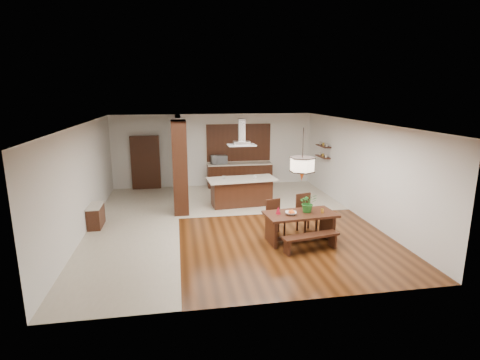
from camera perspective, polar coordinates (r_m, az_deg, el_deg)
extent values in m
plane|color=#3A1C0A|center=(11.16, -1.53, -6.32)|extent=(9.00, 9.00, 0.00)
cube|color=white|center=(10.55, -1.62, 8.69)|extent=(8.00, 9.00, 0.04)
cube|color=silver|center=(15.16, -3.99, 4.52)|extent=(8.00, 0.04, 2.90)
cube|color=silver|center=(6.51, 4.09, -7.32)|extent=(8.00, 0.04, 2.90)
cube|color=silver|center=(10.96, -22.76, 0.16)|extent=(0.04, 9.00, 2.90)
cube|color=silver|center=(11.98, 17.73, 1.61)|extent=(0.04, 9.00, 2.90)
cube|color=beige|center=(11.13, -15.78, -6.86)|extent=(2.50, 9.00, 0.01)
cube|color=beige|center=(13.71, 2.16, -2.56)|extent=(5.50, 4.00, 0.01)
cube|color=#3C230F|center=(10.55, -1.62, 8.61)|extent=(8.00, 9.00, 0.02)
cube|color=black|center=(11.84, -9.13, 1.93)|extent=(0.45, 1.00, 2.90)
cube|color=silver|center=(13.90, -9.25, 3.60)|extent=(0.18, 2.40, 2.90)
cube|color=black|center=(11.39, -21.10, -5.15)|extent=(0.37, 0.88, 0.63)
cube|color=black|center=(15.10, -14.18, 2.58)|extent=(1.10, 0.20, 2.10)
cube|color=black|center=(15.18, -0.06, 0.73)|extent=(2.60, 0.60, 0.90)
cube|color=beige|center=(15.09, -0.06, 2.49)|extent=(2.60, 0.62, 0.05)
cube|color=brown|center=(15.21, -0.23, 5.73)|extent=(2.60, 0.08, 1.50)
cube|color=black|center=(14.26, 12.51, 3.49)|extent=(0.26, 0.90, 0.04)
cube|color=black|center=(14.20, 12.59, 5.08)|extent=(0.26, 0.90, 0.04)
cube|color=black|center=(9.65, 9.18, -5.16)|extent=(1.86, 1.05, 0.06)
cube|color=black|center=(9.50, 4.77, -7.72)|extent=(0.14, 0.72, 0.69)
cube|color=black|center=(10.10, 13.16, -6.74)|extent=(0.14, 0.72, 0.69)
imported|color=#246822|center=(9.68, 10.33, -3.44)|extent=(0.49, 0.44, 0.49)
imported|color=beige|center=(9.49, 7.75, -5.03)|extent=(0.35, 0.35, 0.07)
cone|color=maroon|center=(9.48, 5.85, -4.58)|extent=(0.13, 0.13, 0.20)
cylinder|color=gold|center=(9.75, 12.44, -4.60)|extent=(0.09, 0.09, 0.11)
cube|color=black|center=(12.60, 0.23, -1.91)|extent=(2.03, 0.91, 0.89)
cube|color=beige|center=(12.44, 0.27, 0.12)|extent=(2.35, 1.19, 0.05)
imported|color=silver|center=(12.44, 2.31, 0.44)|extent=(0.15, 0.15, 0.09)
imported|color=#B2B5B9|center=(14.95, -3.23, 3.12)|extent=(0.66, 0.49, 0.33)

